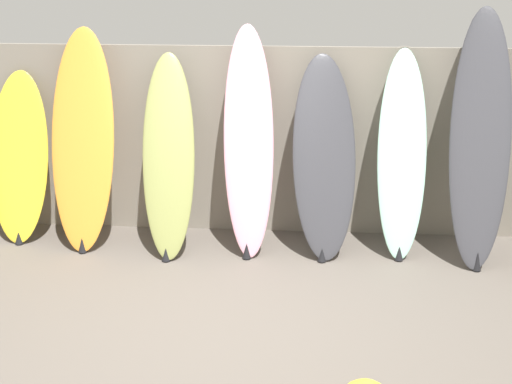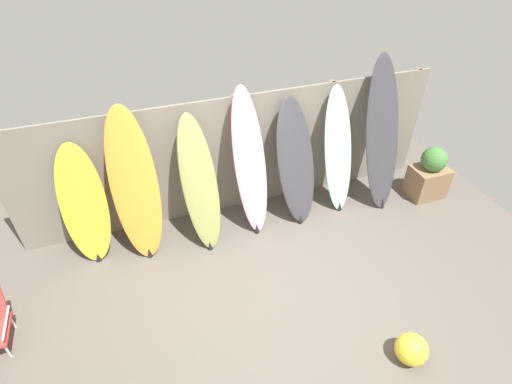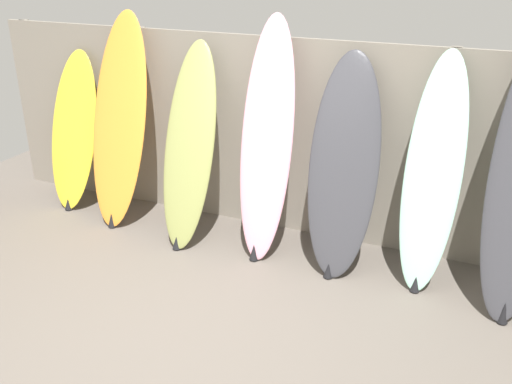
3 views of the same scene
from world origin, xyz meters
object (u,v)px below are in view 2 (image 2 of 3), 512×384
object	(u,v)px
surfboard_charcoal_4	(296,163)
beach_ball	(411,349)
surfboard_olive_2	(200,185)
surfboard_yellow_0	(84,205)
surfboard_pink_3	(250,164)
surfboard_charcoal_6	(382,136)
surfboard_orange_1	(135,187)
surfboard_seafoam_5	(338,151)
planter_box	(429,174)

from	to	relation	value
surfboard_charcoal_4	beach_ball	distance (m)	2.72
surfboard_olive_2	surfboard_yellow_0	bearing A→B (deg)	172.75
surfboard_pink_3	beach_ball	world-z (taller)	surfboard_pink_3
surfboard_charcoal_4	beach_ball	size ratio (longest dim) A/B	5.27
surfboard_yellow_0	surfboard_olive_2	xyz separation A→B (m)	(1.45, -0.18, 0.10)
beach_ball	surfboard_charcoal_6	bearing A→B (deg)	66.31
surfboard_yellow_0	surfboard_pink_3	size ratio (longest dim) A/B	0.78
surfboard_yellow_0	surfboard_olive_2	bearing A→B (deg)	-7.25
surfboard_charcoal_4	surfboard_charcoal_6	distance (m)	1.35
surfboard_orange_1	surfboard_yellow_0	bearing A→B (deg)	171.28
surfboard_seafoam_5	planter_box	size ratio (longest dim) A/B	2.11
surfboard_charcoal_6	surfboard_pink_3	bearing A→B (deg)	178.93
planter_box	surfboard_seafoam_5	bearing A→B (deg)	166.07
surfboard_pink_3	surfboard_seafoam_5	size ratio (longest dim) A/B	1.11
surfboard_orange_1	planter_box	distance (m)	4.39
surfboard_yellow_0	beach_ball	distance (m)	4.14
surfboard_yellow_0	surfboard_seafoam_5	world-z (taller)	surfboard_seafoam_5
surfboard_yellow_0	beach_ball	bearing A→B (deg)	-42.02
surfboard_olive_2	planter_box	distance (m)	3.59
surfboard_olive_2	surfboard_charcoal_4	xyz separation A→B (m)	(1.39, 0.06, 0.00)
surfboard_yellow_0	surfboard_orange_1	xyz separation A→B (m)	(0.65, -0.10, 0.20)
surfboard_orange_1	surfboard_seafoam_5	size ratio (longest dim) A/B	1.09
surfboard_orange_1	surfboard_pink_3	distance (m)	1.51
planter_box	surfboard_olive_2	bearing A→B (deg)	175.85
surfboard_orange_1	surfboard_charcoal_4	bearing A→B (deg)	-0.70
surfboard_charcoal_4	planter_box	bearing A→B (deg)	-8.30
surfboard_yellow_0	surfboard_charcoal_6	bearing A→B (deg)	-2.17
surfboard_olive_2	surfboard_pink_3	distance (m)	0.73
surfboard_charcoal_4	beach_ball	xyz separation A→B (m)	(0.20, -2.61, -0.71)
surfboard_yellow_0	surfboard_charcoal_4	distance (m)	2.84
surfboard_charcoal_4	surfboard_pink_3	bearing A→B (deg)	179.46
surfboard_orange_1	surfboard_charcoal_4	distance (m)	2.19
surfboard_olive_2	beach_ball	size ratio (longest dim) A/B	5.28
surfboard_charcoal_4	surfboard_orange_1	bearing A→B (deg)	179.30
surfboard_olive_2	surfboard_charcoal_6	distance (m)	2.73
surfboard_seafoam_5	beach_ball	distance (m)	2.80
surfboard_pink_3	beach_ball	xyz separation A→B (m)	(0.88, -2.62, -0.83)
planter_box	surfboard_charcoal_4	bearing A→B (deg)	171.70
surfboard_yellow_0	planter_box	bearing A→B (deg)	-5.05
surfboard_charcoal_4	surfboard_seafoam_5	world-z (taller)	surfboard_seafoam_5
surfboard_yellow_0	surfboard_charcoal_6	distance (m)	4.19
surfboard_yellow_0	surfboard_charcoal_4	bearing A→B (deg)	-2.56
surfboard_charcoal_6	beach_ball	bearing A→B (deg)	-113.69
surfboard_pink_3	surfboard_charcoal_6	distance (m)	2.01
surfboard_pink_3	surfboard_charcoal_4	world-z (taller)	surfboard_pink_3
surfboard_yellow_0	surfboard_orange_1	size ratio (longest dim) A/B	0.79
surfboard_charcoal_6	planter_box	world-z (taller)	surfboard_charcoal_6
surfboard_yellow_0	planter_box	distance (m)	5.03
surfboard_pink_3	surfboard_seafoam_5	world-z (taller)	surfboard_pink_3
beach_ball	planter_box	bearing A→B (deg)	49.60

